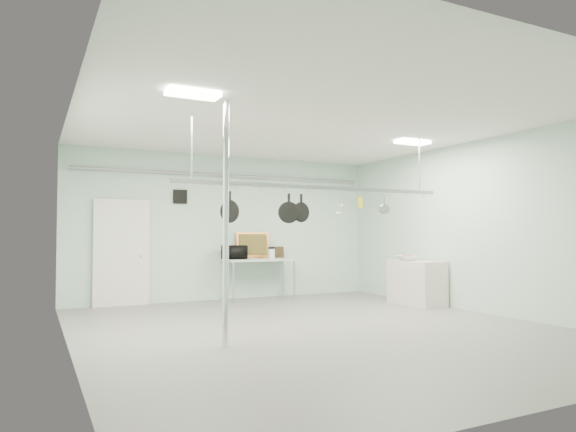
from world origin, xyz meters
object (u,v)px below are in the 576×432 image
coffee_canister (272,254)px  fruit_bowl (407,258)px  prep_table (260,262)px  pot_rack (318,186)px  skillet_left (230,207)px  skillet_mid (289,208)px  side_cabinet (416,283)px  skillet_right (301,207)px  chrome_pole (226,222)px  microwave (234,252)px

coffee_canister → fruit_bowl: 2.94m
prep_table → pot_rack: 3.61m
pot_rack → skillet_left: 1.57m
skillet_mid → side_cabinet: bearing=36.6°
fruit_bowl → skillet_mid: bearing=-159.6°
pot_rack → skillet_right: (-0.32, 0.00, -0.36)m
chrome_pole → pot_rack: bearing=25.3°
chrome_pole → side_cabinet: 5.37m
microwave → skillet_left: 3.64m
microwave → skillet_left: (-1.32, -3.30, 0.79)m
side_cabinet → skillet_left: bearing=-166.2°
side_cabinet → fruit_bowl: bearing=125.2°
side_cabinet → microwave: (-3.15, 2.20, 0.60)m
pot_rack → skillet_right: size_ratio=11.27×
microwave → pot_rack: bearing=106.6°
prep_table → coffee_canister: bearing=-21.3°
skillet_left → skillet_right: size_ratio=1.12×
prep_table → skillet_left: 3.95m
skillet_mid → skillet_left: bearing=-160.9°
chrome_pole → prep_table: bearing=61.3°
fruit_bowl → skillet_left: bearing=-163.9°
skillet_right → prep_table: bearing=67.3°
coffee_canister → skillet_left: bearing=-124.0°
prep_table → skillet_right: 3.53m
pot_rack → microwave: pot_rack is taller
side_cabinet → pot_rack: pot_rack is taller
skillet_left → side_cabinet: bearing=-2.9°
pot_rack → microwave: size_ratio=8.97×
skillet_right → pot_rack: bearing=-10.5°
skillet_right → side_cabinet: bearing=8.1°
prep_table → side_cabinet: (2.55, -2.20, -0.38)m
coffee_canister → chrome_pole: bearing=-121.8°
microwave → skillet_right: (-0.12, -3.30, 0.82)m
prep_table → microwave: 0.64m
coffee_canister → microwave: bearing=173.5°
pot_rack → coffee_canister: bearing=78.6°
chrome_pole → fruit_bowl: size_ratio=7.83×
chrome_pole → pot_rack: size_ratio=0.67×
chrome_pole → coffee_canister: 4.87m
skillet_right → fruit_bowl: bearing=11.2°
prep_table → pot_rack: pot_rack is taller
skillet_mid → skillet_right: bearing=19.1°
microwave → skillet_left: bearing=81.3°
side_cabinet → fruit_bowl: 0.53m
coffee_canister → side_cabinet: bearing=-42.4°
prep_table → skillet_left: (-1.92, -3.30, 1.02)m
coffee_canister → skillet_right: (-0.96, -3.20, 0.86)m
skillet_mid → skillet_right: 0.22m
pot_rack → skillet_right: pot_rack is taller
side_cabinet → coffee_canister: 3.17m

